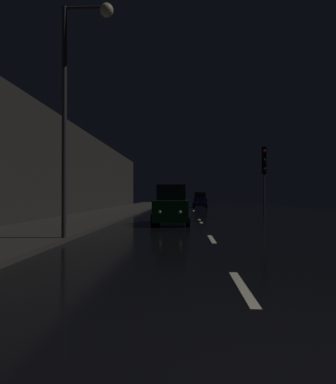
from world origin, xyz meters
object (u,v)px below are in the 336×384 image
at_px(traffic_light_far_right, 264,166).
at_px(car_approaching_headlights, 172,206).
at_px(car_distant_taillights, 200,201).
at_px(streetlamp_overhead, 77,86).

height_order(traffic_light_far_right, car_approaching_headlights, traffic_light_far_right).
bearing_deg(car_distant_taillights, streetlamp_overhead, 170.25).
bearing_deg(streetlamp_overhead, traffic_light_far_right, 55.74).
distance_m(traffic_light_far_right, car_approaching_headlights, 9.30).
distance_m(car_approaching_headlights, car_distant_taillights, 24.81).
xyz_separation_m(car_approaching_headlights, car_distant_taillights, (2.63, 24.66, -0.09)).
bearing_deg(car_distant_taillights, traffic_light_far_right, -168.65).
height_order(traffic_light_far_right, streetlamp_overhead, streetlamp_overhead).
height_order(streetlamp_overhead, car_distant_taillights, streetlamp_overhead).
bearing_deg(streetlamp_overhead, car_distant_taillights, 80.25).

